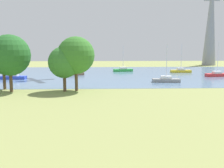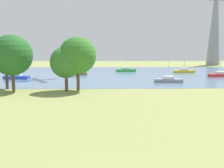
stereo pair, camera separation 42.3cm
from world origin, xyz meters
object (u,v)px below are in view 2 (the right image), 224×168
object	(u,v)px
sailboat_brown	(76,73)
electricity_pylon	(215,19)
sailboat_blue	(17,77)
sailboat_yellow	(184,71)
sailboat_red	(220,74)
sailboat_gray	(169,80)
tree_west_near	(78,55)
tree_east_near	(66,62)
tree_east_far	(5,54)
tree_west_far	(12,55)
sailboat_green	(126,70)

from	to	relation	value
sailboat_brown	electricity_pylon	xyz separation A→B (m)	(42.06, 28.52, 14.53)
sailboat_blue	sailboat_yellow	world-z (taller)	sailboat_blue
sailboat_red	sailboat_gray	world-z (taller)	sailboat_red
tree_west_near	electricity_pylon	world-z (taller)	electricity_pylon
tree_east_near	electricity_pylon	distance (m)	64.84
sailboat_brown	electricity_pylon	world-z (taller)	electricity_pylon
sailboat_yellow	electricity_pylon	xyz separation A→B (m)	(16.77, 24.05, 14.53)
sailboat_blue	tree_west_near	distance (m)	19.57
sailboat_red	tree_east_far	distance (m)	41.41
tree_east_near	tree_west_far	bearing A→B (deg)	-178.65
sailboat_brown	sailboat_gray	distance (m)	21.29
sailboat_blue	sailboat_green	bearing A→B (deg)	32.65
sailboat_red	sailboat_gray	bearing A→B (deg)	-147.41
sailboat_green	sailboat_red	bearing A→B (deg)	-31.28
tree_east_far	tree_east_near	world-z (taller)	tree_east_far
sailboat_red	tree_west_far	distance (m)	40.67
sailboat_red	sailboat_blue	size ratio (longest dim) A/B	1.05
tree_east_far	tree_west_far	distance (m)	2.79
sailboat_brown	sailboat_yellow	xyz separation A→B (m)	(25.29, 4.46, 0.00)
sailboat_brown	tree_west_near	distance (m)	20.84
sailboat_yellow	tree_east_near	size ratio (longest dim) A/B	1.09
sailboat_brown	sailboat_gray	xyz separation A→B (m)	(17.61, -11.97, 0.00)
sailboat_green	sailboat_brown	size ratio (longest dim) A/B	0.97
sailboat_green	electricity_pylon	distance (m)	39.68
sailboat_brown	sailboat_blue	xyz separation A→B (m)	(-10.72, -6.65, 0.00)
electricity_pylon	sailboat_yellow	bearing A→B (deg)	-124.88
sailboat_yellow	tree_east_near	xyz separation A→B (m)	(-24.22, -24.99, 3.60)
sailboat_yellow	electricity_pylon	bearing A→B (deg)	55.12
tree_west_near	sailboat_green	bearing A→B (deg)	72.23
sailboat_gray	tree_east_far	xyz separation A→B (m)	(-25.61, -6.53, 4.66)
sailboat_brown	tree_east_far	xyz separation A→B (m)	(-8.00, -18.50, 4.67)
tree_east_far	sailboat_red	bearing A→B (deg)	20.97
sailboat_gray	sailboat_yellow	distance (m)	18.14
sailboat_brown	tree_east_near	bearing A→B (deg)	-87.00
sailboat_red	tree_west_near	world-z (taller)	tree_west_near
sailboat_green	sailboat_yellow	xyz separation A→B (m)	(13.69, -3.19, 0.00)
sailboat_gray	tree_east_far	world-z (taller)	tree_east_far
tree_east_far	sailboat_yellow	bearing A→B (deg)	34.60
sailboat_green	tree_west_far	xyz separation A→B (m)	(-17.88, -28.35, 4.61)
sailboat_gray	sailboat_blue	distance (m)	28.83
tree_west_near	sailboat_red	bearing A→B (deg)	30.56
tree_west_far	tree_west_near	bearing A→B (deg)	3.43
sailboat_green	sailboat_yellow	world-z (taller)	sailboat_yellow
sailboat_green	sailboat_yellow	size ratio (longest dim) A/B	0.94
sailboat_blue	electricity_pylon	xyz separation A→B (m)	(52.79, 35.17, 14.52)
sailboat_gray	sailboat_green	bearing A→B (deg)	107.02
sailboat_brown	sailboat_blue	world-z (taller)	sailboat_blue
sailboat_red	sailboat_yellow	distance (m)	9.71
sailboat_green	tree_west_near	bearing A→B (deg)	-107.77
sailboat_red	electricity_pylon	xyz separation A→B (m)	(11.64, 32.30, 14.52)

